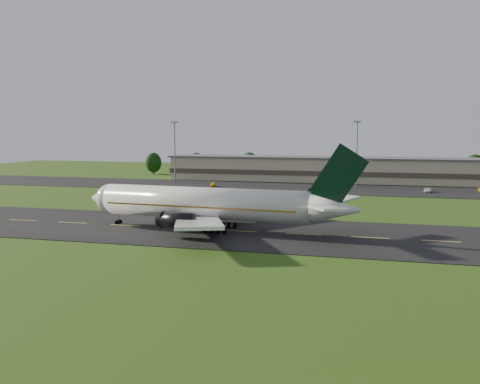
% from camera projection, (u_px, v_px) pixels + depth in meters
% --- Properties ---
extents(ground, '(360.00, 360.00, 0.00)m').
position_uv_depth(ground, '(303.00, 235.00, 90.34)').
color(ground, '#2A4812').
rests_on(ground, ground).
extents(taxiway, '(220.00, 30.00, 0.10)m').
position_uv_depth(taxiway, '(303.00, 235.00, 90.33)').
color(taxiway, black).
rests_on(taxiway, ground).
extents(apron, '(260.00, 30.00, 0.10)m').
position_uv_depth(apron, '(337.00, 189.00, 159.46)').
color(apron, black).
rests_on(apron, ground).
extents(airliner, '(51.30, 42.09, 15.57)m').
position_uv_depth(airliner, '(209.00, 204.00, 93.98)').
color(airliner, white).
rests_on(airliner, ground).
extents(terminal, '(145.00, 16.00, 8.40)m').
position_uv_depth(terminal, '(363.00, 170.00, 180.59)').
color(terminal, '#B5A88A').
rests_on(terminal, ground).
extents(light_mast_west, '(2.40, 1.20, 20.35)m').
position_uv_depth(light_mast_west, '(175.00, 144.00, 179.64)').
color(light_mast_west, gray).
rests_on(light_mast_west, ground).
extents(light_mast_centre, '(2.40, 1.20, 20.35)m').
position_uv_depth(light_mast_centre, '(357.00, 146.00, 164.39)').
color(light_mast_centre, gray).
rests_on(light_mast_centre, ground).
extents(tree_line, '(197.90, 9.16, 10.82)m').
position_uv_depth(tree_line, '(451.00, 167.00, 182.81)').
color(tree_line, black).
rests_on(tree_line, ground).
extents(service_vehicle_a, '(2.56, 4.18, 1.33)m').
position_uv_depth(service_vehicle_a, '(213.00, 184.00, 165.40)').
color(service_vehicle_a, yellow).
rests_on(service_vehicle_a, apron).
extents(service_vehicle_b, '(4.00, 2.90, 1.25)m').
position_uv_depth(service_vehicle_b, '(331.00, 186.00, 160.72)').
color(service_vehicle_b, '#A20A12').
rests_on(service_vehicle_b, apron).
extents(service_vehicle_c, '(2.46, 4.51, 1.20)m').
position_uv_depth(service_vehicle_c, '(428.00, 190.00, 151.04)').
color(service_vehicle_c, white).
rests_on(service_vehicle_c, apron).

